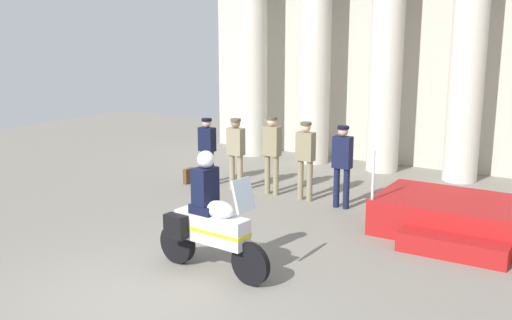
% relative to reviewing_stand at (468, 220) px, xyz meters
% --- Properties ---
extents(ground_plane, '(28.00, 28.00, 0.00)m').
position_rel_reviewing_stand_xyz_m(ground_plane, '(-3.29, -4.89, -0.32)').
color(ground_plane, gray).
extents(colonnade_backdrop, '(11.55, 1.67, 6.29)m').
position_rel_reviewing_stand_xyz_m(colonnade_backdrop, '(-3.12, 4.63, 3.04)').
color(colonnade_backdrop, beige).
rests_on(colonnade_backdrop, ground_plane).
extents(reviewing_stand, '(3.22, 2.32, 1.56)m').
position_rel_reviewing_stand_xyz_m(reviewing_stand, '(0.00, 0.00, 0.00)').
color(reviewing_stand, '#A51919').
rests_on(reviewing_stand, ground_plane).
extents(officer_in_row_0, '(0.39, 0.24, 1.60)m').
position_rel_reviewing_stand_xyz_m(officer_in_row_0, '(-6.13, 0.56, 0.62)').
color(officer_in_row_0, black).
rests_on(officer_in_row_0, ground_plane).
extents(officer_in_row_1, '(0.39, 0.24, 1.67)m').
position_rel_reviewing_stand_xyz_m(officer_in_row_1, '(-5.28, 0.49, 0.67)').
color(officer_in_row_1, gray).
rests_on(officer_in_row_1, ground_plane).
extents(officer_in_row_2, '(0.39, 0.24, 1.77)m').
position_rel_reviewing_stand_xyz_m(officer_in_row_2, '(-4.42, 0.63, 0.72)').
color(officer_in_row_2, '#847A5B').
rests_on(officer_in_row_2, ground_plane).
extents(officer_in_row_3, '(0.39, 0.24, 1.71)m').
position_rel_reviewing_stand_xyz_m(officer_in_row_3, '(-3.57, 0.61, 0.70)').
color(officer_in_row_3, '#847A5B').
rests_on(officer_in_row_3, ground_plane).
extents(officer_in_row_4, '(0.39, 0.24, 1.73)m').
position_rel_reviewing_stand_xyz_m(officer_in_row_4, '(-2.66, 0.49, 0.70)').
color(officer_in_row_4, '#141938').
rests_on(officer_in_row_4, ground_plane).
extents(motorcycle_with_rider, '(2.09, 0.73, 1.90)m').
position_rel_reviewing_stand_xyz_m(motorcycle_with_rider, '(-3.03, -3.68, 0.48)').
color(motorcycle_with_rider, black).
rests_on(motorcycle_with_rider, ground_plane).
extents(briefcase_on_ground, '(0.10, 0.32, 0.36)m').
position_rel_reviewing_stand_xyz_m(briefcase_on_ground, '(-6.62, 0.45, -0.14)').
color(briefcase_on_ground, brown).
rests_on(briefcase_on_ground, ground_plane).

